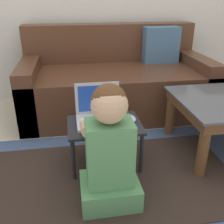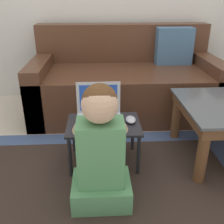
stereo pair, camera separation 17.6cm
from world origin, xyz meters
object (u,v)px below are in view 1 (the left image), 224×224
at_px(laptop, 99,116).
at_px(laptop_desk, 105,129).
at_px(person_seated, 109,151).
at_px(computer_mouse, 131,119).
at_px(couch, 116,82).

bearing_deg(laptop, laptop_desk, -56.13).
height_order(laptop_desk, laptop, laptop).
relative_size(laptop_desk, person_seated, 0.68).
height_order(laptop, computer_mouse, laptop).
relative_size(couch, laptop, 5.86).
distance_m(laptop, person_seated, 0.41).
height_order(laptop_desk, person_seated, person_seated).
distance_m(laptop_desk, laptop, 0.10).
distance_m(couch, computer_mouse, 0.93).
bearing_deg(couch, computer_mouse, -93.72).
bearing_deg(couch, laptop_desk, -104.47).
xyz_separation_m(computer_mouse, person_seated, (-0.21, -0.39, 0.01)).
bearing_deg(laptop_desk, laptop, 123.87).
xyz_separation_m(laptop_desk, laptop, (-0.03, 0.05, 0.08)).
relative_size(laptop, person_seated, 0.42).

